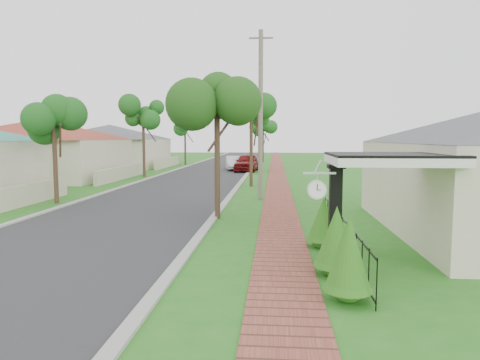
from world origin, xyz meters
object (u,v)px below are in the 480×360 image
at_px(near_tree, 217,100).
at_px(utility_pole, 261,115).
at_px(parked_car_red, 247,163).
at_px(porch_post, 335,220).
at_px(station_clock, 317,188).
at_px(parked_car_white, 234,163).

distance_m(near_tree, utility_pole, 5.47).
bearing_deg(parked_car_red, utility_pole, -79.49).
distance_m(porch_post, station_clock, 1.05).
bearing_deg(porch_post, station_clock, -141.13).
xyz_separation_m(parked_car_red, utility_pole, (1.90, -18.40, 3.48)).
bearing_deg(station_clock, utility_pole, 98.75).
bearing_deg(porch_post, near_tree, 123.11).
distance_m(near_tree, station_clock, 7.45).
xyz_separation_m(parked_car_red, near_tree, (0.40, -23.65, 3.79)).
bearing_deg(parked_car_red, station_clock, -78.40).
bearing_deg(utility_pole, station_clock, -81.25).
bearing_deg(parked_car_red, porch_post, -77.35).
relative_size(parked_car_white, utility_pole, 0.48).
relative_size(parked_car_white, near_tree, 0.70).
relative_size(porch_post, near_tree, 0.44).
distance_m(parked_car_red, utility_pole, 18.83).
relative_size(porch_post, parked_car_red, 0.52).
height_order(porch_post, near_tree, near_tree).
height_order(parked_car_red, utility_pole, utility_pole).
relative_size(parked_car_white, station_clock, 5.21).
bearing_deg(near_tree, parked_car_red, 90.97).
bearing_deg(parked_car_red, near_tree, -84.42).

